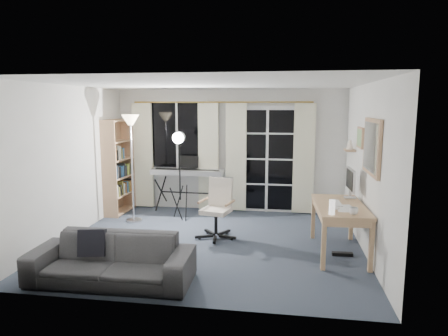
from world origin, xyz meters
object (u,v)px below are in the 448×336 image
at_px(bookshelf, 117,169).
at_px(mug, 354,210).
at_px(sofa, 111,252).
at_px(torchiere_lamp, 131,136).
at_px(studio_light, 179,148).
at_px(monitor, 351,180).
at_px(office_chair, 219,202).
at_px(keyboard_piano, 187,173).
at_px(desk, 340,211).

relative_size(bookshelf, mug, 15.67).
bearing_deg(bookshelf, sofa, -65.84).
distance_m(torchiere_lamp, studio_light, 0.87).
bearing_deg(mug, monitor, 84.19).
xyz_separation_m(torchiere_lamp, sofa, (0.68, -2.45, -1.18)).
height_order(torchiere_lamp, monitor, torchiere_lamp).
bearing_deg(sofa, torchiere_lamp, 104.42).
height_order(bookshelf, torchiere_lamp, torchiere_lamp).
height_order(torchiere_lamp, office_chair, torchiere_lamp).
bearing_deg(sofa, keyboard_piano, 86.55).
bearing_deg(keyboard_piano, bookshelf, -166.77).
distance_m(bookshelf, desk, 4.32).
bearing_deg(sofa, monitor, 30.36).
bearing_deg(office_chair, studio_light, 150.66).
bearing_deg(sofa, desk, 25.19).
relative_size(studio_light, office_chair, 1.76).
relative_size(studio_light, sofa, 0.86).
height_order(torchiere_lamp, keyboard_piano, torchiere_lamp).
xyz_separation_m(office_chair, monitor, (2.01, -0.03, 0.42)).
distance_m(torchiere_lamp, monitor, 3.77).
bearing_deg(mug, studio_light, 147.52).
relative_size(keyboard_piano, mug, 12.34).
relative_size(office_chair, sofa, 0.49).
height_order(studio_light, office_chair, studio_light).
xyz_separation_m(bookshelf, monitor, (4.20, -1.15, 0.11)).
xyz_separation_m(studio_light, sofa, (-0.13, -2.64, -0.96)).
distance_m(torchiere_lamp, office_chair, 2.02).
height_order(keyboard_piano, studio_light, studio_light).
distance_m(keyboard_piano, monitor, 3.20).
distance_m(bookshelf, torchiere_lamp, 1.02).
bearing_deg(torchiere_lamp, monitor, -9.44).
bearing_deg(desk, sofa, -155.95).
bearing_deg(office_chair, keyboard_piano, 134.74).
height_order(bookshelf, desk, bookshelf).
distance_m(desk, mug, 0.53).
relative_size(torchiere_lamp, keyboard_piano, 1.34).
distance_m(keyboard_piano, studio_light, 0.82).
distance_m(torchiere_lamp, desk, 3.75).
bearing_deg(mug, sofa, -163.01).
height_order(keyboard_piano, office_chair, keyboard_piano).
relative_size(bookshelf, sofa, 0.95).
bearing_deg(bookshelf, mug, -24.95).
distance_m(keyboard_piano, sofa, 3.27).
bearing_deg(bookshelf, desk, -19.63).
bearing_deg(torchiere_lamp, keyboard_piano, 44.58).
xyz_separation_m(studio_light, mug, (2.76, -1.76, -0.57)).
bearing_deg(studio_light, desk, -31.72).
relative_size(keyboard_piano, studio_light, 0.86).
distance_m(monitor, mug, 0.98).
xyz_separation_m(bookshelf, keyboard_piano, (1.34, 0.26, -0.08)).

